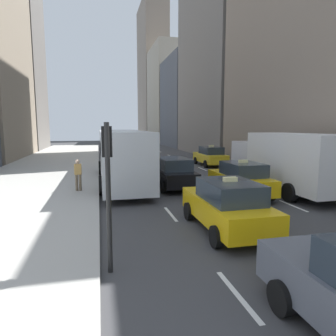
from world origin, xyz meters
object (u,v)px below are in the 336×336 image
sedan_silver_behind (173,172)px  taxi_fourth (227,205)px  pedestrian_far_walking (78,173)px  taxi_third (210,156)px  taxi_lead (241,179)px  traffic_light_pole (108,173)px  box_truck (285,160)px  city_bus (121,154)px

sedan_silver_behind → taxi_fourth: bearing=-90.0°
pedestrian_far_walking → taxi_third: bearing=39.9°
taxi_lead → traffic_light_pole: traffic_light_pole is taller
taxi_fourth → pedestrian_far_walking: size_ratio=2.67×
taxi_third → taxi_fourth: bearing=-109.1°
taxi_lead → box_truck: box_truck is taller
taxi_third → sedan_silver_behind: size_ratio=0.89×
sedan_silver_behind → city_bus: bearing=144.4°
taxi_lead → taxi_third: same height
box_truck → traffic_light_pole: size_ratio=2.33×
pedestrian_far_walking → traffic_light_pole: bearing=-81.9°
taxi_lead → pedestrian_far_walking: 8.42m
taxi_fourth → city_bus: 10.01m
city_bus → traffic_light_pole: size_ratio=3.22×
taxi_fourth → traffic_light_pole: 4.69m
taxi_third → taxi_fourth: size_ratio=1.00×
sedan_silver_behind → pedestrian_far_walking: pedestrian_far_walking is taller
taxi_third → city_bus: (-8.41, -6.57, 0.91)m
city_bus → traffic_light_pole: 11.65m
pedestrian_far_walking → box_truck: bearing=-10.4°
box_truck → taxi_third: bearing=90.0°
taxi_fourth → box_truck: box_truck is taller
taxi_fourth → sedan_silver_behind: size_ratio=0.89×
taxi_third → city_bus: 10.71m
taxi_fourth → taxi_third: bearing=70.9°
taxi_third → city_bus: city_bus is taller
city_bus → taxi_third: bearing=38.0°
taxi_lead → taxi_third: (2.80, 11.55, 0.00)m
taxi_third → sedan_silver_behind: bearing=-123.1°
taxi_lead → taxi_fourth: size_ratio=1.00×
taxi_third → pedestrian_far_walking: 14.14m
taxi_fourth → pedestrian_far_walking: (-5.24, 7.06, 0.19)m
taxi_third → taxi_lead: bearing=-103.6°
taxi_fourth → sedan_silver_behind: (0.00, 7.55, 0.00)m
taxi_lead → taxi_third: size_ratio=1.00×
traffic_light_pole → taxi_lead: bearing=44.3°
taxi_fourth → box_truck: (5.60, 5.08, 0.83)m
sedan_silver_behind → box_truck: 6.18m
taxi_fourth → traffic_light_pole: size_ratio=1.22×
city_bus → pedestrian_far_walking: 3.56m
traffic_light_pole → box_truck: bearing=36.6°
taxi_lead → sedan_silver_behind: (-2.80, 2.97, 0.00)m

